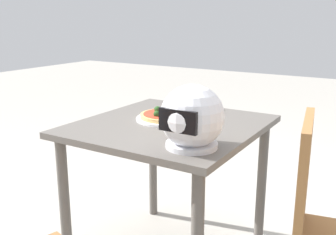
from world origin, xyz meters
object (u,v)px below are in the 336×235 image
(pizza, at_px, (167,115))
(drinking_glass, at_px, (195,99))
(dining_table, at_px, (170,145))
(motorcycle_helmet, at_px, (192,118))
(chair_side, at_px, (327,228))

(pizza, distance_m, drinking_glass, 0.30)
(pizza, bearing_deg, dining_table, 134.56)
(pizza, bearing_deg, drinking_glass, -89.60)
(pizza, xyz_separation_m, motorcycle_helmet, (-0.31, 0.31, 0.09))
(chair_side, bearing_deg, drinking_glass, -32.96)
(drinking_glass, bearing_deg, motorcycle_helmet, 116.79)
(pizza, relative_size, motorcycle_helmet, 1.04)
(pizza, distance_m, motorcycle_helmet, 0.44)
(drinking_glass, xyz_separation_m, chair_side, (-0.82, 0.53, -0.29))
(dining_table, bearing_deg, pizza, -45.44)
(dining_table, distance_m, drinking_glass, 0.39)
(dining_table, bearing_deg, chair_side, 166.59)
(pizza, distance_m, chair_side, 0.89)
(pizza, relative_size, drinking_glass, 2.49)
(pizza, xyz_separation_m, drinking_glass, (0.00, -0.30, 0.03))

